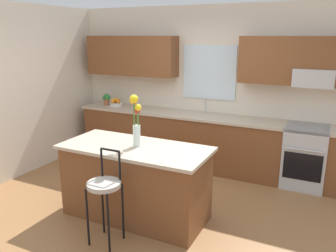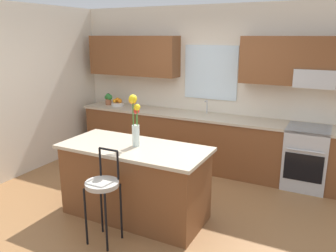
{
  "view_description": "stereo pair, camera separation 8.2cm",
  "coord_description": "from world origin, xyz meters",
  "px_view_note": "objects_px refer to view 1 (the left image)",
  "views": [
    {
      "loc": [
        1.91,
        -3.52,
        2.21
      ],
      "look_at": [
        -0.07,
        0.55,
        1.0
      ],
      "focal_mm": 36.37,
      "sensor_mm": 36.0,
      "label": 1
    },
    {
      "loc": [
        1.98,
        -3.48,
        2.21
      ],
      "look_at": [
        -0.07,
        0.55,
        1.0
      ],
      "focal_mm": 36.37,
      "sensor_mm": 36.0,
      "label": 2
    }
  ],
  "objects_px": {
    "kitchen_island": "(136,182)",
    "fruit_bowl_oranges": "(116,103)",
    "bar_stool_near": "(105,189)",
    "potted_plant_small": "(107,99)",
    "oven_range": "(305,157)",
    "flower_vase": "(136,118)"
  },
  "relations": [
    {
      "from": "kitchen_island",
      "to": "fruit_bowl_oranges",
      "type": "distance_m",
      "value": 2.53
    },
    {
      "from": "bar_stool_near",
      "to": "potted_plant_small",
      "type": "xyz_separation_m",
      "value": [
        -1.79,
        2.53,
        0.41
      ]
    },
    {
      "from": "oven_range",
      "to": "bar_stool_near",
      "type": "relative_size",
      "value": 0.88
    },
    {
      "from": "flower_vase",
      "to": "fruit_bowl_oranges",
      "type": "relative_size",
      "value": 2.63
    },
    {
      "from": "kitchen_island",
      "to": "potted_plant_small",
      "type": "relative_size",
      "value": 8.26
    },
    {
      "from": "oven_range",
      "to": "bar_stool_near",
      "type": "height_order",
      "value": "bar_stool_near"
    },
    {
      "from": "bar_stool_near",
      "to": "potted_plant_small",
      "type": "height_order",
      "value": "potted_plant_small"
    },
    {
      "from": "bar_stool_near",
      "to": "flower_vase",
      "type": "bearing_deg",
      "value": 88.82
    },
    {
      "from": "potted_plant_small",
      "to": "bar_stool_near",
      "type": "bearing_deg",
      "value": -54.8
    },
    {
      "from": "oven_range",
      "to": "potted_plant_small",
      "type": "relative_size",
      "value": 4.19
    },
    {
      "from": "flower_vase",
      "to": "potted_plant_small",
      "type": "height_order",
      "value": "flower_vase"
    },
    {
      "from": "bar_stool_near",
      "to": "fruit_bowl_oranges",
      "type": "relative_size",
      "value": 4.34
    },
    {
      "from": "fruit_bowl_oranges",
      "to": "bar_stool_near",
      "type": "bearing_deg",
      "value": -58.1
    },
    {
      "from": "kitchen_island",
      "to": "potted_plant_small",
      "type": "bearing_deg",
      "value": 133.16
    },
    {
      "from": "flower_vase",
      "to": "potted_plant_small",
      "type": "bearing_deg",
      "value": 133.64
    },
    {
      "from": "kitchen_island",
      "to": "flower_vase",
      "type": "bearing_deg",
      "value": 53.48
    },
    {
      "from": "flower_vase",
      "to": "potted_plant_small",
      "type": "relative_size",
      "value": 2.87
    },
    {
      "from": "oven_range",
      "to": "kitchen_island",
      "type": "height_order",
      "value": "same"
    },
    {
      "from": "bar_stool_near",
      "to": "fruit_bowl_oranges",
      "type": "distance_m",
      "value": 3.01
    },
    {
      "from": "fruit_bowl_oranges",
      "to": "potted_plant_small",
      "type": "bearing_deg",
      "value": -178.53
    },
    {
      "from": "flower_vase",
      "to": "fruit_bowl_oranges",
      "type": "height_order",
      "value": "flower_vase"
    },
    {
      "from": "oven_range",
      "to": "potted_plant_small",
      "type": "distance_m",
      "value": 3.63
    }
  ]
}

